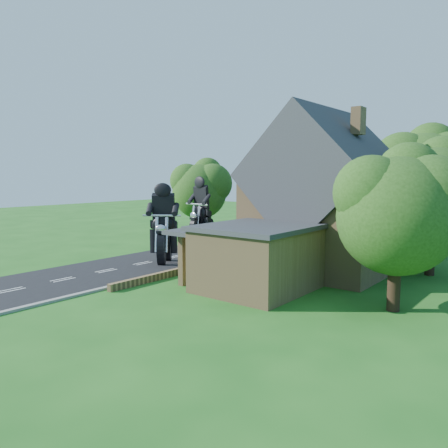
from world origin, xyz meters
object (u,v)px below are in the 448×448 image
Objects in this scene: house at (325,202)px; motorcycle_follow at (202,236)px; garden_wall at (237,257)px; annex at (255,256)px; motorcycle_lead at (164,251)px.

house is 5.38× the size of motorcycle_follow.
annex is at bearing -46.16° from garden_wall.
annex is at bearing 136.10° from motorcycle_lead.
motorcycle_lead is at bearing 168.39° from annex.
house reaches higher than motorcycle_follow.
annex reaches higher than motorcycle_lead.
house is 12.85m from motorcycle_follow.
annex is 9.02m from motorcycle_lead.
garden_wall is 3.12× the size of annex.
house is 7.30m from annex.
motorcycle_lead is (-9.41, -4.99, -3.52)m from house.
motorcycle_lead is 0.93× the size of motorcycle_follow.
house is 1.45× the size of annex.
house is at bearing 179.19° from motorcycle_follow.
annex is at bearing 151.33° from motorcycle_follow.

